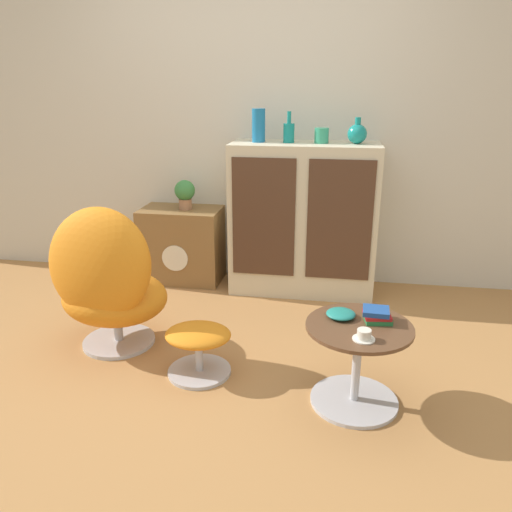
% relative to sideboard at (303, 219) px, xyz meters
% --- Properties ---
extents(ground_plane, '(12.00, 12.00, 0.00)m').
position_rel_sideboard_xyz_m(ground_plane, '(-0.43, -1.36, -0.57)').
color(ground_plane, '#A87542').
extents(wall_back, '(6.40, 0.06, 2.60)m').
position_rel_sideboard_xyz_m(wall_back, '(-0.43, 0.27, 0.73)').
color(wall_back, beige).
rests_on(wall_back, ground_plane).
extents(sideboard, '(1.09, 0.48, 1.14)m').
position_rel_sideboard_xyz_m(sideboard, '(0.00, 0.00, 0.00)').
color(sideboard, beige).
rests_on(sideboard, ground_plane).
extents(tv_console, '(0.64, 0.40, 0.60)m').
position_rel_sideboard_xyz_m(tv_console, '(-0.99, 0.04, -0.27)').
color(tv_console, brown).
rests_on(tv_console, ground_plane).
extents(egg_chair, '(0.73, 0.69, 0.92)m').
position_rel_sideboard_xyz_m(egg_chair, '(-1.08, -1.14, -0.14)').
color(egg_chair, '#B7B7BC').
rests_on(egg_chair, ground_plane).
extents(ottoman, '(0.37, 0.36, 0.29)m').
position_rel_sideboard_xyz_m(ottoman, '(-0.47, -1.33, -0.38)').
color(ottoman, '#B7B7BC').
rests_on(ottoman, ground_plane).
extents(coffee_table, '(0.52, 0.52, 0.44)m').
position_rel_sideboard_xyz_m(coffee_table, '(0.39, -1.47, -0.33)').
color(coffee_table, '#B7B7BC').
rests_on(coffee_table, ground_plane).
extents(vase_leftmost, '(0.10, 0.10, 0.24)m').
position_rel_sideboard_xyz_m(vase_leftmost, '(-0.35, 0.00, 0.69)').
color(vase_leftmost, '#196699').
rests_on(vase_leftmost, sideboard).
extents(vase_inner_left, '(0.08, 0.08, 0.22)m').
position_rel_sideboard_xyz_m(vase_inner_left, '(-0.12, 0.00, 0.65)').
color(vase_inner_left, '#147A75').
rests_on(vase_inner_left, sideboard).
extents(vase_inner_right, '(0.10, 0.10, 0.11)m').
position_rel_sideboard_xyz_m(vase_inner_right, '(0.11, 0.00, 0.63)').
color(vase_inner_right, '#2D8E6B').
rests_on(vase_inner_right, sideboard).
extents(vase_rightmost, '(0.14, 0.14, 0.19)m').
position_rel_sideboard_xyz_m(vase_rightmost, '(0.36, 0.00, 0.64)').
color(vase_rightmost, '#147A75').
rests_on(vase_rightmost, sideboard).
extents(potted_plant, '(0.16, 0.16, 0.23)m').
position_rel_sideboard_xyz_m(potted_plant, '(-0.94, 0.04, 0.16)').
color(potted_plant, '#996B4C').
rests_on(potted_plant, tv_console).
extents(teacup, '(0.10, 0.10, 0.05)m').
position_rel_sideboard_xyz_m(teacup, '(0.40, -1.61, -0.11)').
color(teacup, silver).
rests_on(teacup, coffee_table).
extents(book_stack, '(0.15, 0.13, 0.07)m').
position_rel_sideboard_xyz_m(book_stack, '(0.47, -1.41, -0.10)').
color(book_stack, '#237038').
rests_on(book_stack, coffee_table).
extents(bowl, '(0.15, 0.15, 0.04)m').
position_rel_sideboard_xyz_m(bowl, '(0.29, -1.39, -0.11)').
color(bowl, '#1E7A70').
rests_on(bowl, coffee_table).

